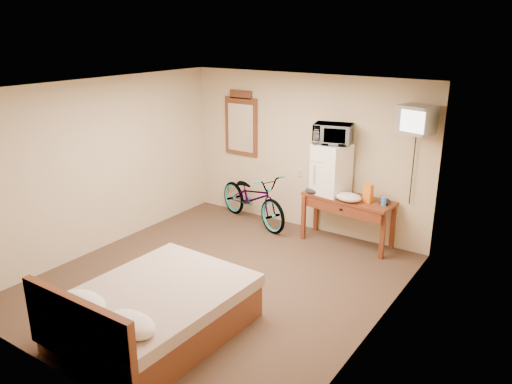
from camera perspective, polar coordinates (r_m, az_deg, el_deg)
room at (r=6.18m, az=-4.67°, el=0.21°), size 4.60×4.64×2.50m
desk at (r=7.58m, az=10.38°, el=-1.51°), size 1.42×0.66×0.75m
mini_fridge at (r=7.58m, az=8.59°, el=2.61°), size 0.55×0.54×0.77m
microwave at (r=7.46m, az=8.79°, el=6.59°), size 0.62×0.50×0.30m
snack_bag at (r=7.38m, az=12.69°, el=-0.14°), size 0.15×0.11×0.27m
blue_cup at (r=7.30m, az=14.40°, el=-1.05°), size 0.07×0.07×0.13m
cloth_cream at (r=7.38m, az=10.55°, el=-0.60°), size 0.39×0.30×0.12m
cloth_dark_a at (r=7.65m, az=6.49°, el=0.15°), size 0.23×0.17×0.09m
cloth_dark_b at (r=7.39m, az=14.49°, el=-1.01°), size 0.18×0.15×0.08m
crt_television at (r=6.96m, az=17.89°, el=7.88°), size 0.51×0.61×0.37m
wall_mirror at (r=8.57m, az=-1.71°, el=7.75°), size 0.65×0.04×1.10m
bicycle at (r=8.36m, az=-0.37°, el=-0.64°), size 1.81×1.14×0.90m
bed at (r=5.54m, az=-11.96°, el=-13.30°), size 1.54×2.01×0.90m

